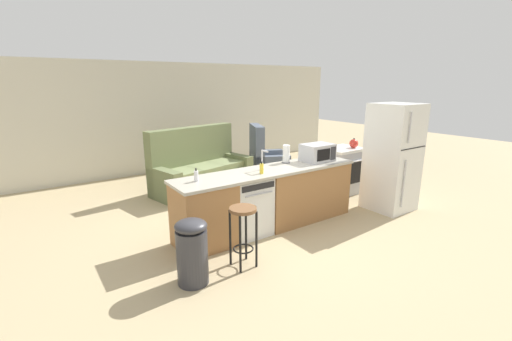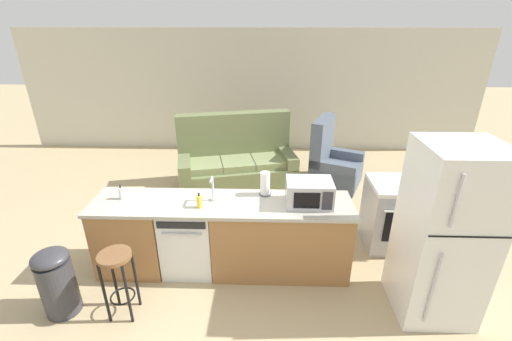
% 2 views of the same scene
% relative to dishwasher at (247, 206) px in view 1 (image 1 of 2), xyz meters
% --- Properties ---
extents(ground_plane, '(24.00, 24.00, 0.00)m').
position_rel_dishwasher_xyz_m(ground_plane, '(0.25, 0.00, -0.42)').
color(ground_plane, tan).
extents(wall_back, '(10.00, 0.06, 2.60)m').
position_rel_dishwasher_xyz_m(wall_back, '(0.55, 4.20, 0.88)').
color(wall_back, beige).
rests_on(wall_back, ground_plane).
extents(kitchen_counter, '(2.94, 0.66, 0.90)m').
position_rel_dishwasher_xyz_m(kitchen_counter, '(0.49, 0.00, -0.00)').
color(kitchen_counter, '#9E6B3D').
rests_on(kitchen_counter, ground_plane).
extents(dishwasher, '(0.58, 0.61, 0.84)m').
position_rel_dishwasher_xyz_m(dishwasher, '(0.00, 0.00, 0.00)').
color(dishwasher, white).
rests_on(dishwasher, ground_plane).
extents(stove_range, '(0.76, 0.68, 0.90)m').
position_rel_dishwasher_xyz_m(stove_range, '(2.60, 0.55, 0.03)').
color(stove_range, '#A8AAB2').
rests_on(stove_range, ground_plane).
extents(refrigerator, '(0.72, 0.73, 1.81)m').
position_rel_dishwasher_xyz_m(refrigerator, '(2.60, -0.55, 0.48)').
color(refrigerator, silver).
rests_on(refrigerator, ground_plane).
extents(microwave, '(0.50, 0.37, 0.28)m').
position_rel_dishwasher_xyz_m(microwave, '(1.37, -0.00, 0.62)').
color(microwave, '#B7B7BC').
rests_on(microwave, kitchen_counter).
extents(sink_faucet, '(0.07, 0.18, 0.30)m').
position_rel_dishwasher_xyz_m(sink_faucet, '(0.30, 0.03, 0.61)').
color(sink_faucet, silver).
rests_on(sink_faucet, kitchen_counter).
extents(paper_towel_roll, '(0.14, 0.14, 0.28)m').
position_rel_dishwasher_xyz_m(paper_towel_roll, '(0.89, 0.20, 0.62)').
color(paper_towel_roll, '#4C4C51').
rests_on(paper_towel_roll, kitchen_counter).
extents(soap_bottle, '(0.06, 0.06, 0.18)m').
position_rel_dishwasher_xyz_m(soap_bottle, '(0.18, -0.12, 0.55)').
color(soap_bottle, yellow).
rests_on(soap_bottle, kitchen_counter).
extents(dish_soap_bottle, '(0.06, 0.06, 0.18)m').
position_rel_dishwasher_xyz_m(dish_soap_bottle, '(-0.74, 0.04, 0.55)').
color(dish_soap_bottle, silver).
rests_on(dish_soap_bottle, kitchen_counter).
extents(kettle, '(0.21, 0.17, 0.19)m').
position_rel_dishwasher_xyz_m(kettle, '(2.77, 0.42, 0.56)').
color(kettle, red).
rests_on(kettle, stove_range).
extents(bar_stool, '(0.32, 0.32, 0.74)m').
position_rel_dishwasher_xyz_m(bar_stool, '(-0.54, -0.74, 0.11)').
color(bar_stool, brown).
rests_on(bar_stool, ground_plane).
extents(trash_bin, '(0.35, 0.35, 0.74)m').
position_rel_dishwasher_xyz_m(trash_bin, '(-1.18, -0.73, -0.04)').
color(trash_bin, '#333338').
rests_on(trash_bin, ground_plane).
extents(couch, '(2.15, 1.32, 1.27)m').
position_rel_dishwasher_xyz_m(couch, '(0.36, 2.29, -0.03)').
color(couch, '#667047').
rests_on(couch, ground_plane).
extents(armchair, '(1.08, 1.10, 1.20)m').
position_rel_dishwasher_xyz_m(armchair, '(2.07, 2.37, -0.07)').
color(armchair, '#515B6B').
rests_on(armchair, ground_plane).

